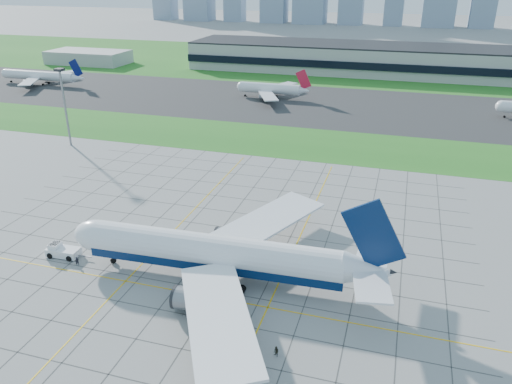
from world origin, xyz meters
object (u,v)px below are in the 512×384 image
airliner (217,254)px  distant_jet_1 (272,89)px  crew_far (276,352)px  light_mast (64,98)px  distant_jet_0 (40,76)px  pushback_tug (62,251)px  crew_near (77,261)px

airliner → distant_jet_1: airliner is taller
crew_far → airliner: bearing=165.2°
light_mast → airliner: size_ratio=0.40×
light_mast → distant_jet_0: bearing=133.2°
light_mast → crew_far: 122.13m
airliner → distant_jet_1: (-29.20, 146.90, -0.99)m
light_mast → airliner: bearing=-38.6°
crew_far → pushback_tug: bearing=-165.4°
crew_far → distant_jet_1: (-45.32, 164.14, 3.58)m
distant_jet_0 → distant_jet_1: bearing=2.1°
crew_near → distant_jet_1: distant_jet_1 is taller
airliner → light_mast: bearing=139.0°
airliner → crew_near: 29.09m
light_mast → airliner: (76.36, -61.05, -10.71)m
distant_jet_0 → distant_jet_1: 123.54m
light_mast → crew_near: bearing=-53.5°
light_mast → distant_jet_0: 112.14m
crew_near → crew_far: bearing=-67.9°
crew_near → crew_far: size_ratio=1.00×
airliner → crew_far: bearing=-49.3°
light_mast → crew_near: size_ratio=14.18×
airliner → distant_jet_0: size_ratio=1.35×
airliner → distant_jet_0: 208.77m
distant_jet_1 → airliner: bearing=-78.8°
light_mast → crew_near: light_mast is taller
crew_near → crew_far: 46.62m
light_mast → pushback_tug: bearing=-55.7°
crew_near → crew_far: crew_far is taller
airliner → pushback_tug: airliner is taller
light_mast → distant_jet_1: (47.16, 85.84, -11.70)m
airliner → crew_near: bearing=-175.0°
light_mast → airliner: light_mast is taller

